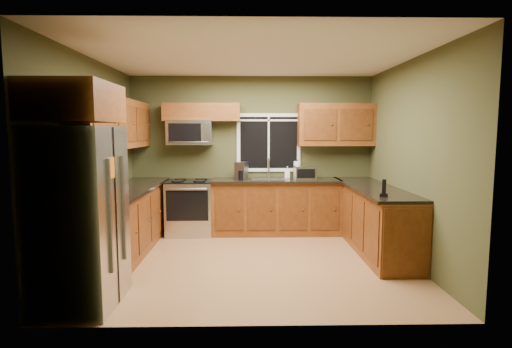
{
  "coord_description": "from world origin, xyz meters",
  "views": [
    {
      "loc": [
        -0.06,
        -5.23,
        1.75
      ],
      "look_at": [
        0.05,
        0.35,
        1.15
      ],
      "focal_mm": 28.0,
      "sensor_mm": 36.0,
      "label": 1
    }
  ],
  "objects_px": {
    "paper_towel_roll": "(297,169)",
    "soap_bottle_a": "(243,170)",
    "toaster_oven": "(305,173)",
    "coffee_maker": "(241,171)",
    "microwave": "(190,132)",
    "refrigerator": "(80,217)",
    "soap_bottle_b": "(287,172)",
    "kettle": "(241,171)",
    "range": "(190,207)",
    "cordless_phone": "(384,191)"
  },
  "relations": [
    {
      "from": "range",
      "to": "cordless_phone",
      "type": "bearing_deg",
      "value": -34.38
    },
    {
      "from": "refrigerator",
      "to": "kettle",
      "type": "xyz_separation_m",
      "value": [
        1.56,
        2.94,
        0.16
      ]
    },
    {
      "from": "refrigerator",
      "to": "microwave",
      "type": "relative_size",
      "value": 2.37
    },
    {
      "from": "paper_towel_roll",
      "to": "soap_bottle_b",
      "type": "bearing_deg",
      "value": 173.3
    },
    {
      "from": "refrigerator",
      "to": "range",
      "type": "relative_size",
      "value": 1.92
    },
    {
      "from": "coffee_maker",
      "to": "soap_bottle_a",
      "type": "height_order",
      "value": "coffee_maker"
    },
    {
      "from": "kettle",
      "to": "soap_bottle_a",
      "type": "relative_size",
      "value": 0.97
    },
    {
      "from": "coffee_maker",
      "to": "paper_towel_roll",
      "type": "bearing_deg",
      "value": 12.72
    },
    {
      "from": "refrigerator",
      "to": "paper_towel_roll",
      "type": "height_order",
      "value": "refrigerator"
    },
    {
      "from": "coffee_maker",
      "to": "toaster_oven",
      "type": "bearing_deg",
      "value": -0.4
    },
    {
      "from": "paper_towel_roll",
      "to": "cordless_phone",
      "type": "distance_m",
      "value": 2.21
    },
    {
      "from": "range",
      "to": "kettle",
      "type": "height_order",
      "value": "kettle"
    },
    {
      "from": "toaster_oven",
      "to": "coffee_maker",
      "type": "height_order",
      "value": "coffee_maker"
    },
    {
      "from": "microwave",
      "to": "toaster_oven",
      "type": "relative_size",
      "value": 2.06
    },
    {
      "from": "soap_bottle_a",
      "to": "toaster_oven",
      "type": "bearing_deg",
      "value": -13.22
    },
    {
      "from": "toaster_oven",
      "to": "paper_towel_roll",
      "type": "height_order",
      "value": "paper_towel_roll"
    },
    {
      "from": "microwave",
      "to": "kettle",
      "type": "distance_m",
      "value": 1.09
    },
    {
      "from": "paper_towel_roll",
      "to": "soap_bottle_b",
      "type": "distance_m",
      "value": 0.18
    },
    {
      "from": "soap_bottle_b",
      "to": "refrigerator",
      "type": "bearing_deg",
      "value": -128.25
    },
    {
      "from": "range",
      "to": "toaster_oven",
      "type": "height_order",
      "value": "toaster_oven"
    },
    {
      "from": "microwave",
      "to": "paper_towel_roll",
      "type": "xyz_separation_m",
      "value": [
        1.85,
        0.07,
        -0.64
      ]
    },
    {
      "from": "soap_bottle_b",
      "to": "cordless_phone",
      "type": "distance_m",
      "value": 2.29
    },
    {
      "from": "refrigerator",
      "to": "paper_towel_roll",
      "type": "xyz_separation_m",
      "value": [
        2.54,
        2.98,
        0.18
      ]
    },
    {
      "from": "refrigerator",
      "to": "soap_bottle_a",
      "type": "relative_size",
      "value": 6.6
    },
    {
      "from": "microwave",
      "to": "paper_towel_roll",
      "type": "height_order",
      "value": "microwave"
    },
    {
      "from": "toaster_oven",
      "to": "range",
      "type": "bearing_deg",
      "value": 179.52
    },
    {
      "from": "kettle",
      "to": "soap_bottle_a",
      "type": "bearing_deg",
      "value": 61.7
    },
    {
      "from": "refrigerator",
      "to": "soap_bottle_b",
      "type": "bearing_deg",
      "value": 51.75
    },
    {
      "from": "toaster_oven",
      "to": "coffee_maker",
      "type": "distance_m",
      "value": 1.07
    },
    {
      "from": "refrigerator",
      "to": "soap_bottle_a",
      "type": "distance_m",
      "value": 3.4
    },
    {
      "from": "cordless_phone",
      "to": "refrigerator",
      "type": "bearing_deg",
      "value": -164.45
    },
    {
      "from": "microwave",
      "to": "soap_bottle_b",
      "type": "xyz_separation_m",
      "value": [
        1.68,
        0.09,
        -0.69
      ]
    },
    {
      "from": "paper_towel_roll",
      "to": "soap_bottle_a",
      "type": "height_order",
      "value": "paper_towel_roll"
    },
    {
      "from": "coffee_maker",
      "to": "cordless_phone",
      "type": "height_order",
      "value": "coffee_maker"
    },
    {
      "from": "soap_bottle_b",
      "to": "cordless_phone",
      "type": "height_order",
      "value": "cordless_phone"
    },
    {
      "from": "coffee_maker",
      "to": "range",
      "type": "bearing_deg",
      "value": 179.43
    },
    {
      "from": "kettle",
      "to": "soap_bottle_a",
      "type": "xyz_separation_m",
      "value": [
        0.03,
        0.06,
        0.01
      ]
    },
    {
      "from": "soap_bottle_b",
      "to": "soap_bottle_a",
      "type": "bearing_deg",
      "value": 180.0
    },
    {
      "from": "toaster_oven",
      "to": "soap_bottle_a",
      "type": "distance_m",
      "value": 1.08
    },
    {
      "from": "toaster_oven",
      "to": "cordless_phone",
      "type": "relative_size",
      "value": 1.7
    },
    {
      "from": "toaster_oven",
      "to": "kettle",
      "type": "xyz_separation_m",
      "value": [
        -1.08,
        0.18,
        0.01
      ]
    },
    {
      "from": "range",
      "to": "soap_bottle_a",
      "type": "xyz_separation_m",
      "value": [
        0.9,
        0.23,
        0.61
      ]
    },
    {
      "from": "microwave",
      "to": "cordless_phone",
      "type": "distance_m",
      "value": 3.4
    },
    {
      "from": "soap_bottle_a",
      "to": "cordless_phone",
      "type": "bearing_deg",
      "value": -49.23
    },
    {
      "from": "range",
      "to": "cordless_phone",
      "type": "distance_m",
      "value": 3.29
    },
    {
      "from": "coffee_maker",
      "to": "microwave",
      "type": "bearing_deg",
      "value": 170.61
    },
    {
      "from": "paper_towel_roll",
      "to": "soap_bottle_a",
      "type": "relative_size",
      "value": 1.17
    },
    {
      "from": "toaster_oven",
      "to": "kettle",
      "type": "height_order",
      "value": "kettle"
    },
    {
      "from": "soap_bottle_a",
      "to": "kettle",
      "type": "bearing_deg",
      "value": -118.3
    },
    {
      "from": "paper_towel_roll",
      "to": "soap_bottle_a",
      "type": "xyz_separation_m",
      "value": [
        -0.95,
        0.02,
        -0.01
      ]
    }
  ]
}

